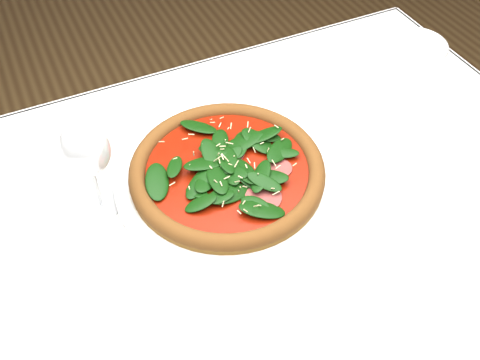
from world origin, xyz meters
name	(u,v)px	position (x,y,z in m)	size (l,w,h in m)	color
dining_table	(246,240)	(0.00, 0.00, 0.65)	(1.21, 0.81, 0.75)	white
plate	(227,177)	(-0.01, 0.06, 0.76)	(0.38, 0.38, 0.02)	white
pizza	(227,168)	(-0.01, 0.06, 0.78)	(0.34, 0.34, 0.04)	olive
wine_glass	(86,151)	(-0.21, 0.10, 0.88)	(0.07, 0.07, 0.18)	silver
saucer_near	(470,206)	(0.33, -0.16, 0.76)	(0.12, 0.12, 0.01)	white
saucer_far	(417,45)	(0.54, 0.25, 0.76)	(0.13, 0.13, 0.01)	white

